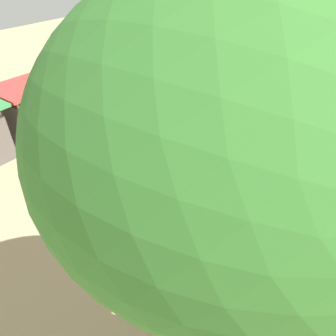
# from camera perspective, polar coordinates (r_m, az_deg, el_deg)

# --- Properties ---
(ground_plane) EXTENTS (60.00, 60.00, 0.00)m
(ground_plane) POSITION_cam_1_polar(r_m,az_deg,el_deg) (11.84, 4.06, -3.59)
(ground_plane) COLOR tan
(elephant) EXTENTS (2.38, 2.29, 1.74)m
(elephant) POSITION_cam_1_polar(r_m,az_deg,el_deg) (10.27, 4.40, -2.87)
(elephant) COLOR slate
(elephant) RESTS_ON ground_plane
(person_handler) EXTENTS (0.51, 0.32, 1.62)m
(person_handler) POSITION_cam_1_polar(r_m,az_deg,el_deg) (11.40, -5.52, 0.56)
(person_handler) COLOR #3F3833
(person_handler) RESTS_ON ground_plane
(shade_tree_main) EXTENTS (4.74, 4.35, 7.73)m
(shade_tree_main) POSITION_cam_1_polar(r_m,az_deg,el_deg) (3.57, 14.28, 6.04)
(shade_tree_main) COLOR brown
(shade_tree_main) RESTS_ON ground_plane
(wooden_bench) EXTENTS (0.59, 1.44, 0.88)m
(wooden_bench) POSITION_cam_1_polar(r_m,az_deg,el_deg) (12.67, 26.09, -2.09)
(wooden_bench) COLOR #9E7A51
(wooden_bench) RESTS_ON ground_plane
(picnic_table_near) EXTENTS (2.10, 2.09, 0.78)m
(picnic_table_near) POSITION_cam_1_polar(r_m,az_deg,el_deg) (13.67, 13.99, 4.44)
(picnic_table_near) COLOR #9E7A51
(picnic_table_near) RESTS_ON ground_plane
(picnic_table_far) EXTENTS (1.97, 1.98, 0.78)m
(picnic_table_far) POSITION_cam_1_polar(r_m,az_deg,el_deg) (11.16, 17.64, -4.59)
(picnic_table_far) COLOR #9E7A51
(picnic_table_far) RESTS_ON ground_plane
(market_stall_red) EXTENTS (2.50, 2.50, 2.52)m
(market_stall_red) POSITION_cam_1_polar(r_m,az_deg,el_deg) (15.75, -23.95, 9.06)
(market_stall_red) COLOR #59514C
(market_stall_red) RESTS_ON ground_plane
(market_stall_blue) EXTENTS (2.50, 2.50, 2.52)m
(market_stall_blue) POSITION_cam_1_polar(r_m,az_deg,el_deg) (17.00, -16.71, 12.67)
(market_stall_blue) COLOR #59514C
(market_stall_blue) RESTS_ON ground_plane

